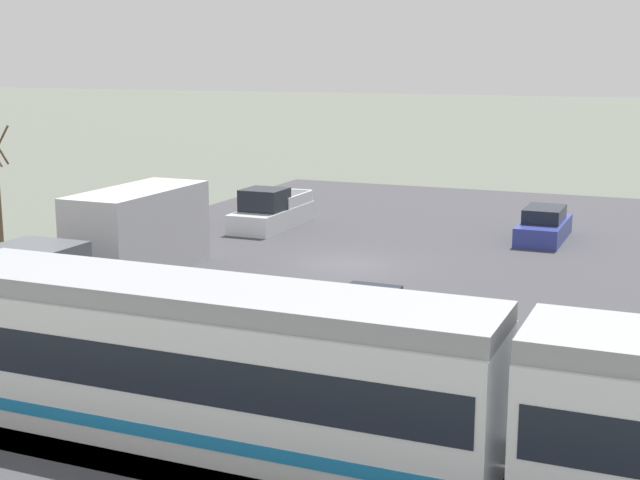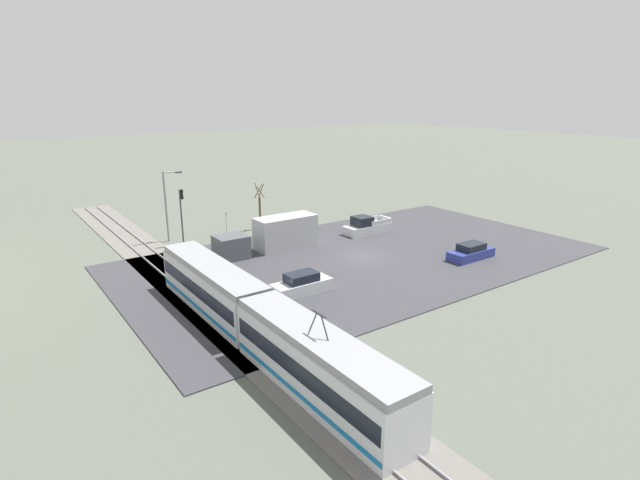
{
  "view_description": "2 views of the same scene",
  "coord_description": "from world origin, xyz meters",
  "px_view_note": "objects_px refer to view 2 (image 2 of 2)",
  "views": [
    {
      "loc": [
        -11.87,
        30.9,
        7.81
      ],
      "look_at": [
        -0.66,
        4.32,
        1.9
      ],
      "focal_mm": 50.0,
      "sensor_mm": 36.0,
      "label": 1
    },
    {
      "loc": [
        -33.25,
        28.36,
        14.45
      ],
      "look_at": [
        -1.61,
        5.88,
        3.06
      ],
      "focal_mm": 28.0,
      "sensor_mm": 36.0,
      "label": 2
    }
  ],
  "objects_px": {
    "light_rail_tram": "(257,320)",
    "box_truck": "(273,235)",
    "pickup_truck": "(367,226)",
    "street_tree": "(260,208)",
    "street_lamp_near_crossing": "(168,201)",
    "traffic_light_pole": "(182,210)",
    "sedan_car_0": "(302,285)",
    "sedan_car_1": "(471,252)",
    "no_parking_sign": "(226,221)"
  },
  "relations": [
    {
      "from": "box_truck",
      "to": "sedan_car_1",
      "type": "xyz_separation_m",
      "value": [
        -12.69,
        -13.27,
        -0.84
      ]
    },
    {
      "from": "box_truck",
      "to": "traffic_light_pole",
      "type": "bearing_deg",
      "value": 43.15
    },
    {
      "from": "street_tree",
      "to": "pickup_truck",
      "type": "bearing_deg",
      "value": -135.63
    },
    {
      "from": "light_rail_tram",
      "to": "traffic_light_pole",
      "type": "relative_size",
      "value": 4.46
    },
    {
      "from": "box_truck",
      "to": "sedan_car_0",
      "type": "height_order",
      "value": "box_truck"
    },
    {
      "from": "sedan_car_0",
      "to": "street_tree",
      "type": "xyz_separation_m",
      "value": [
        18.5,
        -6.67,
        1.62
      ]
    },
    {
      "from": "pickup_truck",
      "to": "street_tree",
      "type": "distance_m",
      "value": 11.95
    },
    {
      "from": "light_rail_tram",
      "to": "sedan_car_1",
      "type": "xyz_separation_m",
      "value": [
        3.11,
        -23.55,
        -1.0
      ]
    },
    {
      "from": "pickup_truck",
      "to": "street_tree",
      "type": "bearing_deg",
      "value": 44.37
    },
    {
      "from": "sedan_car_1",
      "to": "street_tree",
      "type": "xyz_separation_m",
      "value": [
        20.6,
        10.32,
        1.68
      ]
    },
    {
      "from": "pickup_truck",
      "to": "no_parking_sign",
      "type": "distance_m",
      "value": 14.99
    },
    {
      "from": "sedan_car_0",
      "to": "street_tree",
      "type": "distance_m",
      "value": 19.73
    },
    {
      "from": "pickup_truck",
      "to": "sedan_car_0",
      "type": "relative_size",
      "value": 1.15
    },
    {
      "from": "light_rail_tram",
      "to": "no_parking_sign",
      "type": "height_order",
      "value": "light_rail_tram"
    },
    {
      "from": "light_rail_tram",
      "to": "street_lamp_near_crossing",
      "type": "relative_size",
      "value": 3.5
    },
    {
      "from": "sedan_car_1",
      "to": "pickup_truck",
      "type": "bearing_deg",
      "value": -170.45
    },
    {
      "from": "sedan_car_0",
      "to": "no_parking_sign",
      "type": "relative_size",
      "value": 1.85
    },
    {
      "from": "sedan_car_0",
      "to": "no_parking_sign",
      "type": "distance_m",
      "value": 18.51
    },
    {
      "from": "pickup_truck",
      "to": "street_tree",
      "type": "relative_size",
      "value": 1.04
    },
    {
      "from": "sedan_car_0",
      "to": "street_lamp_near_crossing",
      "type": "relative_size",
      "value": 0.65
    },
    {
      "from": "light_rail_tram",
      "to": "box_truck",
      "type": "relative_size",
      "value": 2.45
    },
    {
      "from": "sedan_car_1",
      "to": "no_parking_sign",
      "type": "relative_size",
      "value": 1.86
    },
    {
      "from": "light_rail_tram",
      "to": "no_parking_sign",
      "type": "bearing_deg",
      "value": -21.02
    },
    {
      "from": "sedan_car_0",
      "to": "sedan_car_1",
      "type": "xyz_separation_m",
      "value": [
        -2.1,
        -16.99,
        -0.06
      ]
    },
    {
      "from": "light_rail_tram",
      "to": "traffic_light_pole",
      "type": "height_order",
      "value": "traffic_light_pole"
    },
    {
      "from": "box_truck",
      "to": "pickup_truck",
      "type": "height_order",
      "value": "box_truck"
    },
    {
      "from": "light_rail_tram",
      "to": "traffic_light_pole",
      "type": "bearing_deg",
      "value": -9.98
    },
    {
      "from": "traffic_light_pole",
      "to": "street_tree",
      "type": "distance_m",
      "value": 9.42
    },
    {
      "from": "light_rail_tram",
      "to": "box_truck",
      "type": "height_order",
      "value": "light_rail_tram"
    },
    {
      "from": "traffic_light_pole",
      "to": "street_tree",
      "type": "bearing_deg",
      "value": -82.72
    },
    {
      "from": "traffic_light_pole",
      "to": "sedan_car_0",
      "type": "bearing_deg",
      "value": -171.49
    },
    {
      "from": "no_parking_sign",
      "to": "pickup_truck",
      "type": "bearing_deg",
      "value": -123.65
    },
    {
      "from": "traffic_light_pole",
      "to": "sedan_car_1",
      "type": "bearing_deg",
      "value": -134.76
    },
    {
      "from": "no_parking_sign",
      "to": "sedan_car_0",
      "type": "bearing_deg",
      "value": 172.27
    },
    {
      "from": "traffic_light_pole",
      "to": "no_parking_sign",
      "type": "xyz_separation_m",
      "value": [
        1.01,
        -5.08,
        -2.07
      ]
    },
    {
      "from": "box_truck",
      "to": "street_tree",
      "type": "relative_size",
      "value": 1.97
    },
    {
      "from": "light_rail_tram",
      "to": "no_parking_sign",
      "type": "distance_m",
      "value": 25.22
    },
    {
      "from": "box_truck",
      "to": "sedan_car_1",
      "type": "bearing_deg",
      "value": -133.71
    },
    {
      "from": "pickup_truck",
      "to": "traffic_light_pole",
      "type": "distance_m",
      "value": 19.2
    },
    {
      "from": "street_tree",
      "to": "street_lamp_near_crossing",
      "type": "relative_size",
      "value": 0.72
    },
    {
      "from": "street_tree",
      "to": "street_lamp_near_crossing",
      "type": "height_order",
      "value": "street_lamp_near_crossing"
    },
    {
      "from": "light_rail_tram",
      "to": "sedan_car_1",
      "type": "distance_m",
      "value": 23.78
    },
    {
      "from": "light_rail_tram",
      "to": "street_tree",
      "type": "bearing_deg",
      "value": -29.15
    },
    {
      "from": "box_truck",
      "to": "traffic_light_pole",
      "type": "height_order",
      "value": "traffic_light_pole"
    },
    {
      "from": "light_rail_tram",
      "to": "street_tree",
      "type": "xyz_separation_m",
      "value": [
        23.71,
        -13.23,
        0.68
      ]
    },
    {
      "from": "pickup_truck",
      "to": "street_lamp_near_crossing",
      "type": "distance_m",
      "value": 20.74
    },
    {
      "from": "pickup_truck",
      "to": "traffic_light_pole",
      "type": "relative_size",
      "value": 0.96
    },
    {
      "from": "traffic_light_pole",
      "to": "no_parking_sign",
      "type": "bearing_deg",
      "value": -78.76
    },
    {
      "from": "pickup_truck",
      "to": "sedan_car_1",
      "type": "distance_m",
      "value": 12.31
    },
    {
      "from": "box_truck",
      "to": "street_lamp_near_crossing",
      "type": "relative_size",
      "value": 1.43
    }
  ]
}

